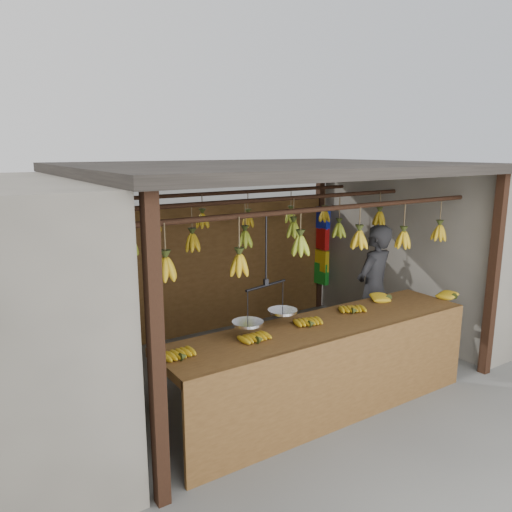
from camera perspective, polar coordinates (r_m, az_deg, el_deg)
ground at (r=6.12m, az=1.57°, el=-12.48°), size 80.00×80.00×0.00m
stall at (r=5.87m, az=-0.15°, el=6.47°), size 4.30×3.30×2.40m
neighbor_right at (r=8.30m, az=22.53°, el=1.50°), size 3.00×3.00×2.30m
counter at (r=4.88m, az=8.61°, el=-10.29°), size 3.55×0.75×0.96m
hanging_bananas at (r=5.63m, az=1.76°, el=2.67°), size 3.61×2.19×0.40m
balance_scale at (r=4.56m, az=1.13°, el=-6.34°), size 0.72×0.37×0.96m
vendor at (r=6.48m, az=13.30°, el=-3.68°), size 0.67×0.52×1.64m
bag_bundles at (r=7.98m, az=7.56°, el=0.93°), size 0.08×0.26×1.24m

